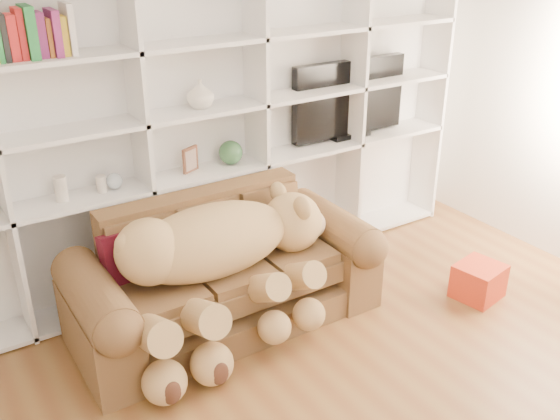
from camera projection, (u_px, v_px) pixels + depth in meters
wall_back at (187, 97)px, 4.36m from camera, size 5.00×0.02×2.70m
bookshelf at (164, 113)px, 4.16m from camera, size 4.43×0.35×2.40m
sofa at (224, 280)px, 4.12m from camera, size 2.00×0.86×0.84m
teddy_bear at (219, 259)px, 3.82m from camera, size 1.54×0.83×0.90m
throw_pillow at (130, 257)px, 3.83m from camera, size 0.35×0.22×0.36m
gift_box at (478, 281)px, 4.47m from camera, size 0.36×0.35×0.25m
tv at (349, 100)px, 4.98m from camera, size 1.05×0.18×0.62m
picture_frame at (190, 159)px, 4.33m from camera, size 0.14×0.08×0.18m
green_vase at (231, 153)px, 4.49m from camera, size 0.17×0.17×0.17m
figurine_tall at (61, 189)px, 3.90m from camera, size 0.10×0.10×0.16m
figurine_short at (101, 184)px, 4.04m from camera, size 0.07×0.07×0.11m
snow_globe at (114, 181)px, 4.08m from camera, size 0.11×0.11×0.11m
shelf_vase at (200, 94)px, 4.19m from camera, size 0.25×0.25×0.19m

